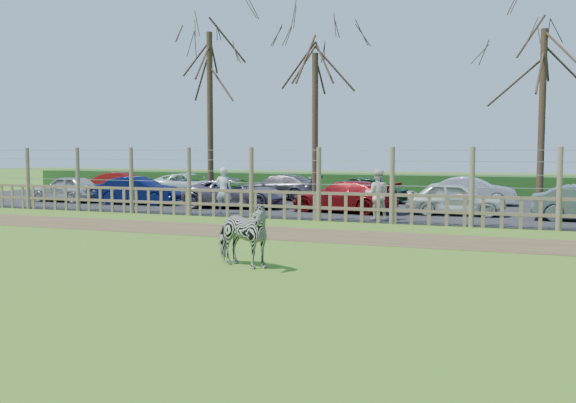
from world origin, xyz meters
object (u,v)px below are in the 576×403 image
(zebra, at_px, (241,235))
(car_10, at_px, (371,189))
(visitor_b, at_px, (377,195))
(car_0, at_px, (67,189))
(car_1, at_px, (139,191))
(tree_mid, at_px, (315,92))
(car_8, at_px, (190,185))
(car_9, at_px, (278,187))
(car_2, at_px, (236,193))
(car_3, at_px, (344,196))
(car_4, at_px, (456,199))
(visitor_a, at_px, (224,191))
(car_11, at_px, (472,191))
(car_7, at_px, (124,184))
(tree_right, at_px, (543,75))
(tree_left, at_px, (210,76))

(zebra, relative_size, car_10, 0.45)
(visitor_b, height_order, car_0, visitor_b)
(car_0, height_order, car_1, same)
(tree_mid, relative_size, car_8, 1.58)
(car_8, distance_m, car_9, 4.64)
(car_2, relative_size, car_3, 1.04)
(car_4, bearing_deg, visitor_b, 136.19)
(visitor_a, height_order, car_11, visitor_a)
(zebra, xyz_separation_m, car_2, (-5.86, 11.91, -0.03))
(car_0, distance_m, car_7, 4.50)
(tree_right, distance_m, visitor_a, 12.92)
(car_9, bearing_deg, car_11, 91.71)
(visitor_b, relative_size, car_2, 0.40)
(car_8, bearing_deg, car_10, -81.23)
(tree_mid, distance_m, car_0, 12.21)
(car_9, bearing_deg, car_2, 1.94)
(car_1, xyz_separation_m, car_11, (13.61, 5.00, 0.00))
(car_2, xyz_separation_m, car_3, (4.67, -0.22, 0.00))
(visitor_a, height_order, car_4, visitor_a)
(tree_left, bearing_deg, car_10, 27.65)
(visitor_a, bearing_deg, zebra, 110.20)
(tree_right, xyz_separation_m, car_8, (-16.36, 1.63, -4.60))
(car_1, xyz_separation_m, car_9, (4.58, 4.85, 0.00))
(zebra, height_order, car_3, zebra)
(zebra, xyz_separation_m, car_10, (-1.35, 16.63, -0.03))
(tree_mid, relative_size, car_4, 1.94)
(car_0, distance_m, car_3, 13.27)
(visitor_b, bearing_deg, car_1, -22.98)
(car_3, bearing_deg, car_11, 148.88)
(visitor_b, relative_size, car_3, 0.42)
(tree_right, distance_m, car_2, 12.83)
(car_10, bearing_deg, car_3, -172.41)
(tree_left, bearing_deg, car_7, 154.82)
(car_0, distance_m, car_4, 17.36)
(car_0, relative_size, car_2, 0.82)
(tree_right, relative_size, car_2, 1.70)
(car_11, bearing_deg, car_10, 92.65)
(car_1, bearing_deg, car_2, -96.07)
(tree_mid, height_order, car_1, tree_mid)
(car_9, distance_m, car_10, 4.61)
(car_9, bearing_deg, car_10, 88.80)
(tree_left, height_order, car_0, tree_left)
(tree_right, xyz_separation_m, car_10, (-7.12, 1.84, -4.60))
(car_1, xyz_separation_m, car_10, (9.19, 4.69, 0.00))
(car_3, bearing_deg, tree_right, 121.96)
(tree_mid, bearing_deg, car_9, 137.50)
(visitor_a, distance_m, car_0, 9.57)
(car_8, distance_m, car_11, 13.67)
(car_7, height_order, car_8, same)
(car_1, xyz_separation_m, car_7, (-3.99, 4.54, 0.00))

